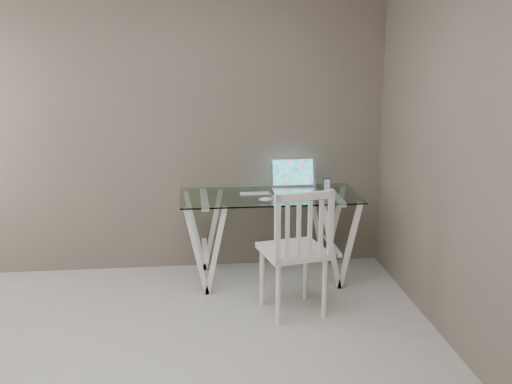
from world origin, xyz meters
TOP-DOWN VIEW (x-y plane):
  - room at (-0.06, 0.02)m, footprint 4.50×4.52m
  - desk at (0.94, 1.85)m, footprint 1.50×0.70m
  - chair at (1.04, 1.09)m, footprint 0.53×0.53m
  - laptop at (1.17, 1.97)m, footprint 0.39×0.35m
  - keyboard at (0.82, 1.89)m, footprint 0.26×0.11m
  - mouse at (0.88, 1.64)m, footprint 0.11×0.06m
  - phone_dock at (1.42, 1.82)m, footprint 0.07×0.07m

SIDE VIEW (x-z plane):
  - desk at x=0.94m, z-range 0.01..0.76m
  - chair at x=1.04m, z-range 0.05..1.04m
  - keyboard at x=0.82m, z-range 0.75..0.75m
  - mouse at x=0.88m, z-range 0.75..0.78m
  - phone_dock at x=1.42m, z-range 0.72..0.85m
  - laptop at x=1.17m, z-range 0.68..0.95m
  - room at x=-0.06m, z-range 0.36..3.07m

